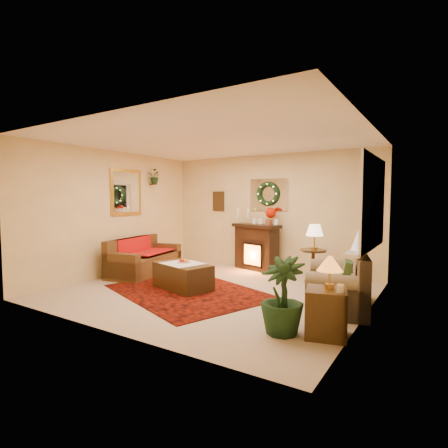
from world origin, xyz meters
The scene contains 31 objects.
floor centered at (0.00, 0.00, 0.00)m, with size 5.00×5.00×0.00m, color beige.
ceiling centered at (0.00, 0.00, 2.60)m, with size 5.00×5.00×0.00m, color white.
wall_back centered at (0.00, 2.25, 1.30)m, with size 5.00×5.00×0.00m, color #EFD88C.
wall_front centered at (0.00, -2.25, 1.30)m, with size 5.00×5.00×0.00m, color #EFD88C.
wall_left centered at (-2.50, 0.00, 1.30)m, with size 4.50×4.50×0.00m, color #EFD88C.
wall_right centered at (2.50, 0.00, 1.30)m, with size 4.50×4.50×0.00m, color #EFD88C.
area_rug centered at (-0.32, -0.30, 0.01)m, with size 2.66×2.00×0.01m, color #541419.
sofa centered at (-2.04, 0.40, 0.43)m, with size 0.79×1.79×0.77m, color #44301A.
red_throw centered at (-2.10, 0.58, 0.46)m, with size 0.72×1.18×0.02m, color red.
fireplace centered at (-0.20, 2.04, 0.55)m, with size 1.06×0.33×0.97m, color black.
poinsettia centered at (0.15, 2.03, 1.30)m, with size 0.23×0.23×0.23m, color #C31700.
mantel_candle_a centered at (-0.65, 1.99, 1.26)m, with size 0.06×0.06×0.19m, color white.
mantel_candle_b centered at (-0.42, 2.06, 1.26)m, with size 0.06×0.06×0.17m, color #FCECC5.
mantel_mirror centered at (0.00, 2.23, 1.70)m, with size 0.92×0.02×0.72m, color white.
wreath centered at (0.00, 2.19, 1.72)m, with size 0.55×0.55×0.11m, color #194719.
wall_art centered at (-1.35, 2.23, 1.55)m, with size 0.32×0.03×0.48m, color #381E11.
gold_mirror centered at (-2.48, 0.30, 1.75)m, with size 0.03×0.84×1.00m, color gold.
hanging_plant centered at (-2.34, 1.05, 1.97)m, with size 0.33×0.28×0.36m, color #194719.
loveseat centered at (2.06, 0.21, 0.42)m, with size 0.82×1.41×0.82m, color #896C57.
window_frame centered at (2.48, 0.55, 1.55)m, with size 0.03×1.86×1.36m, color white.
window_glass centered at (2.47, 0.55, 1.55)m, with size 0.02×1.70×1.22m, color black.
window_sill centered at (2.38, 0.55, 0.87)m, with size 0.22×1.86×0.04m, color white.
mini_tree centered at (2.38, 0.07, 1.04)m, with size 0.18×0.18×0.28m, color white.
sill_plant centered at (2.40, 1.28, 1.08)m, with size 0.29×0.23×0.52m, color #0F340C.
side_table_round centered at (1.27, 1.54, 0.32)m, with size 0.49×0.49×0.64m, color #4C231A.
lamp_cream centered at (1.30, 1.52, 0.88)m, with size 0.33×0.33×0.50m, color #FFDEBB.
end_table_square centered at (2.25, -0.99, 0.27)m, with size 0.45×0.45×0.56m, color #482A0E.
lamp_tiffany centered at (2.27, -0.96, 0.74)m, with size 0.30×0.30×0.44m, color orange.
coffee_table centered at (-0.53, -0.19, 0.21)m, with size 1.08×0.59×0.45m, color #4C2E1F.
fruit_bowl centered at (-0.54, -0.16, 0.45)m, with size 0.24×0.24×0.05m, color silver.
floor_palm centered at (1.79, -1.19, 0.45)m, with size 1.54×1.54×2.75m, color #24491D.
Camera 1 is at (3.37, -4.98, 1.59)m, focal length 28.00 mm.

